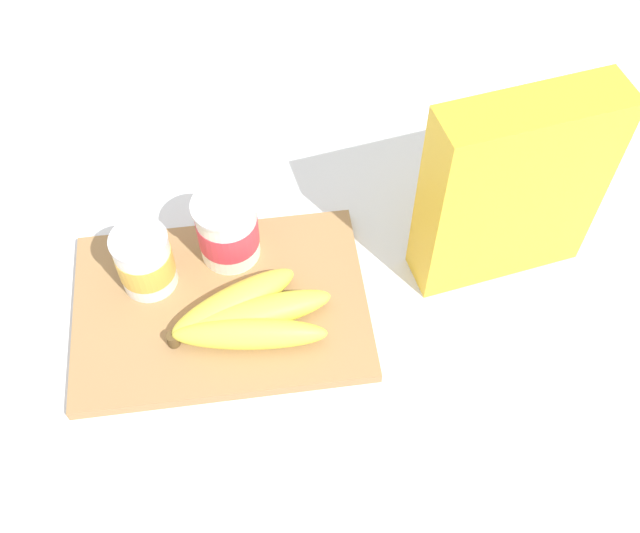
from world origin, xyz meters
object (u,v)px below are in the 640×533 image
object	(u,v)px
yogurt_cup_front	(145,261)
banana_bunch	(245,317)
yogurt_cup_back	(228,229)
cereal_box	(512,191)
cutting_board	(221,306)

from	to	relation	value
yogurt_cup_front	banana_bunch	distance (m)	0.13
yogurt_cup_front	yogurt_cup_back	bearing A→B (deg)	17.15
cereal_box	yogurt_cup_back	xyz separation A→B (m)	(-0.31, 0.04, -0.07)
cutting_board	yogurt_cup_front	distance (m)	0.10
yogurt_cup_back	banana_bunch	xyz separation A→B (m)	(0.01, -0.11, -0.03)
yogurt_cup_back	banana_bunch	size ratio (longest dim) A/B	0.47
cutting_board	banana_bunch	size ratio (longest dim) A/B	1.76
yogurt_cup_back	banana_bunch	world-z (taller)	yogurt_cup_back
yogurt_cup_front	cutting_board	bearing A→B (deg)	-27.90
yogurt_cup_front	banana_bunch	world-z (taller)	yogurt_cup_front
cereal_box	banana_bunch	bearing A→B (deg)	-177.73
cereal_box	yogurt_cup_front	size ratio (longest dim) A/B	3.10
yogurt_cup_front	yogurt_cup_back	size ratio (longest dim) A/B	0.91
cereal_box	banana_bunch	size ratio (longest dim) A/B	1.31
cereal_box	yogurt_cup_back	bearing A→B (deg)	162.74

